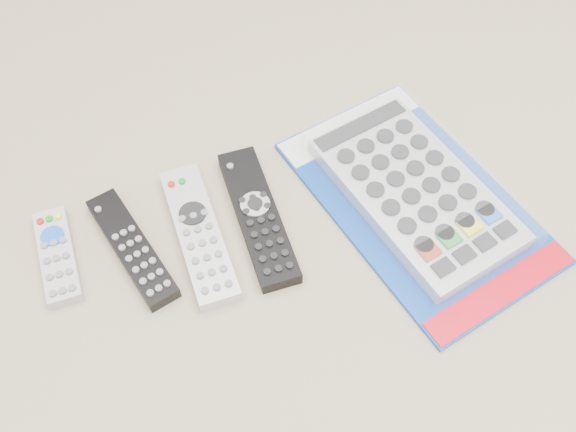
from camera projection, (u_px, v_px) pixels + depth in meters
name	position (u px, v px, depth m)	size (l,w,h in m)	color
remote_small_grey	(58.00, 256.00, 0.77)	(0.04, 0.13, 0.02)	#AAAAAC
remote_slim_black	(132.00, 248.00, 0.77)	(0.07, 0.18, 0.02)	black
remote_silver_dvd	(199.00, 234.00, 0.78)	(0.06, 0.20, 0.02)	#BCBCC1
remote_large_black	(258.00, 216.00, 0.80)	(0.06, 0.21, 0.02)	black
jumbo_remote_packaged	(416.00, 190.00, 0.81)	(0.27, 0.38, 0.05)	#0E3D9E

